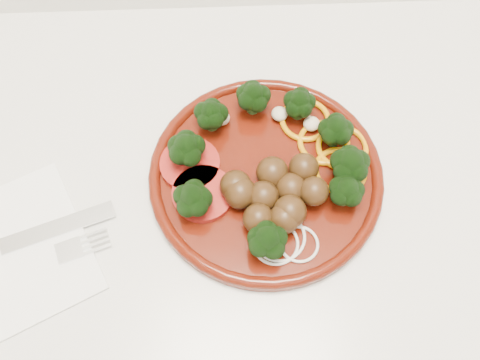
{
  "coord_description": "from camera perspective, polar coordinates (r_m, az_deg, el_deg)",
  "views": [
    {
      "loc": [
        -0.14,
        1.44,
        1.45
      ],
      "look_at": [
        -0.13,
        1.72,
        0.92
      ],
      "focal_mm": 40.0,
      "sensor_mm": 36.0,
      "label": 1
    }
  ],
  "objects": [
    {
      "name": "napkin",
      "position": [
        0.63,
        -23.69,
        -7.5
      ],
      "size": [
        0.23,
        0.23,
        0.0
      ],
      "primitive_type": "cube",
      "rotation": [
        0.0,
        0.0,
        0.46
      ],
      "color": "white",
      "rests_on": "counter"
    },
    {
      "name": "counter",
      "position": [
        1.04,
        7.59,
        -12.52
      ],
      "size": [
        2.4,
        0.6,
        0.9
      ],
      "color": "silver",
      "rests_on": "ground"
    },
    {
      "name": "plate",
      "position": [
        0.6,
        2.88,
        0.82
      ],
      "size": [
        0.27,
        0.27,
        0.06
      ],
      "rotation": [
        0.0,
        0.0,
        0.12
      ],
      "color": "#440F06",
      "rests_on": "counter"
    }
  ]
}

